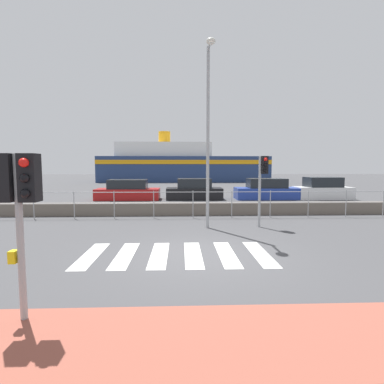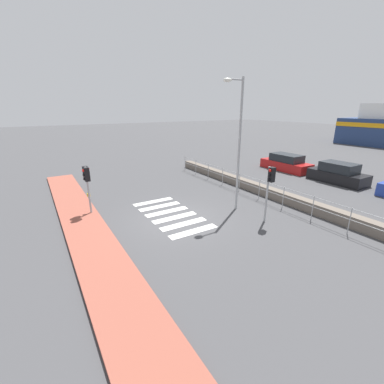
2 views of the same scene
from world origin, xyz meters
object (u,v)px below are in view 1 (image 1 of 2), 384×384
Objects in this scene: traffic_light_near at (18,193)px; parked_car_blue at (266,190)px; parked_car_white at (322,190)px; traffic_light_far at (263,175)px; streetlamp at (208,118)px; parked_car_black at (194,190)px; parked_car_red at (128,191)px; ferry_boat at (180,165)px.

traffic_light_near reaches higher than parked_car_blue.
traffic_light_near is 21.01m from parked_car_white.
streetlamp reaches higher than traffic_light_far.
parked_car_blue is (5.17, 0.00, -0.00)m from parked_car_black.
parked_car_white reaches higher than parked_car_blue.
ferry_boat is at bearing 81.90° from parked_car_red.
parked_car_red is (-4.71, 10.08, -3.50)m from streetlamp.
streetlamp is (-2.12, -0.29, 2.09)m from traffic_light_far.
parked_car_blue is at bearing -76.40° from ferry_boat.
traffic_light_near is 0.65× the size of parked_car_white.
parked_car_red is at bearing 180.00° from parked_car_black.
parked_car_blue is 4.09m from parked_car_white.
streetlamp is 14.08m from parked_car_white.
traffic_light_near is at bearing -127.82° from traffic_light_far.
traffic_light_far reaches higher than parked_car_blue.
parked_car_red is at bearing -98.10° from ferry_boat.
streetlamp is at bearing -89.72° from parked_car_black.
ferry_boat is 25.69m from parked_car_black.
traffic_light_far is at bearing -55.10° from parked_car_red.
parked_car_blue is at bearing 63.05° from streetlamp.
traffic_light_far is 12.17m from parked_car_white.
traffic_light_far is 10.34m from parked_car_blue.
ferry_boat is (-3.18, 35.40, 0.47)m from traffic_light_far.
parked_car_red is (-1.39, 16.81, -1.37)m from traffic_light_near.
ferry_boat reaches higher than parked_car_blue.
traffic_light_far is 2.99m from streetlamp.
parked_car_blue is (3.01, 9.79, -1.38)m from traffic_light_far.
traffic_light_near is 8.88m from traffic_light_far.
traffic_light_far is 0.62× the size of parked_car_red.
parked_car_blue is at bearing 0.00° from parked_car_black.
traffic_light_near is 17.18m from parked_car_black.
parked_car_red is at bearing 115.07° from streetlamp.
traffic_light_far is 0.41× the size of streetlamp.
streetlamp is (3.33, 6.73, 2.13)m from traffic_light_near.
parked_car_red is at bearing 124.90° from traffic_light_far.
parked_car_black is (4.66, -0.00, 0.03)m from parked_car_red.
parked_car_black is at bearing -0.00° from parked_car_red.
parked_car_red is 1.12× the size of parked_car_black.
ferry_boat is 27.65m from parked_car_white.
ferry_boat is 5.68× the size of parked_car_red.
traffic_light_near is at bearing -85.29° from parked_car_red.
traffic_light_near is at bearing -93.05° from ferry_boat.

